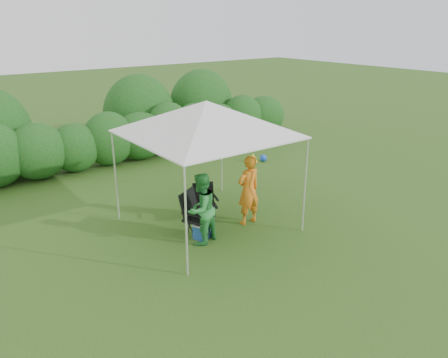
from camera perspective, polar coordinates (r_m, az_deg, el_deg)
ground at (r=9.67m, az=-0.39°, el=-6.97°), size 70.00×70.00×0.00m
hedge at (r=14.40m, az=-14.44°, el=5.02°), size 14.75×1.53×1.80m
canopy at (r=9.23m, az=-2.29°, el=7.95°), size 3.10×3.10×2.83m
chair_right at (r=10.09m, az=-2.55°, el=-2.73°), size 0.65×0.62×0.87m
chair_left at (r=9.26m, az=-3.84°, el=-4.30°), size 0.79×0.77×1.03m
man at (r=9.81m, az=3.21°, el=-1.45°), size 0.59×0.39×1.61m
woman at (r=8.95m, az=-3.02°, el=-3.93°), size 0.89×0.78×1.52m
cooler at (r=9.40m, az=-2.75°, el=-6.69°), size 0.47×0.41×0.34m
bottle at (r=9.27m, az=-2.34°, el=-5.05°), size 0.07×0.07×0.26m
lawn_toy at (r=14.44m, az=4.14°, el=2.82°), size 0.58×0.48×0.29m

